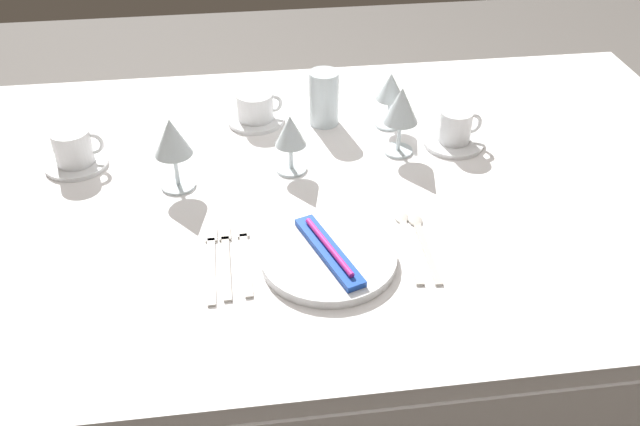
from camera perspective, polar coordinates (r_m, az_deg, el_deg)
The scene contains 20 objects.
ground_plane at distance 1.95m, azimuth 0.34°, elevation -15.71°, with size 6.00×6.00×0.00m, color slate.
dining_table at distance 1.49m, azimuth 0.43°, elevation -0.05°, with size 1.80×1.11×0.74m.
dinner_plate at distance 1.23m, azimuth 0.73°, elevation -3.73°, with size 0.24×0.24×0.02m, color white.
toothbrush_package at distance 1.22m, azimuth 0.74°, elevation -3.13°, with size 0.10×0.21×0.02m.
fork_outer at distance 1.25m, azimuth -6.21°, elevation -3.46°, with size 0.02×0.20×0.00m.
fork_inner at distance 1.25m, azimuth -7.78°, elevation -3.70°, with size 0.02×0.20×0.00m.
fork_salad at distance 1.25m, azimuth -8.98°, elevation -3.91°, with size 0.02×0.21×0.00m.
spoon_soup at distance 1.30m, azimuth 7.20°, elevation -1.94°, with size 0.03×0.21×0.01m.
spoon_dessert at distance 1.30m, azimuth 8.43°, elevation -2.08°, with size 0.03×0.21×0.01m.
saucer_left at distance 1.66m, azimuth -5.32°, elevation 7.69°, with size 0.13×0.13×0.01m, color white.
coffee_cup_left at distance 1.64m, azimuth -5.34°, elevation 8.82°, with size 0.11×0.09×0.06m.
saucer_right at distance 1.58m, azimuth -19.47°, elevation 3.87°, with size 0.13×0.13×0.01m, color white.
coffee_cup_right at distance 1.56m, azimuth -19.72°, elevation 5.20°, with size 0.11×0.08×0.07m.
saucer_far at distance 1.59m, azimuth 10.95°, elevation 5.78°, with size 0.14×0.14×0.01m, color white.
coffee_cup_far at distance 1.57m, azimuth 11.19°, elevation 7.08°, with size 0.10×0.07×0.07m.
wine_glass_centre at distance 1.40m, azimuth -12.15°, elevation 5.91°, with size 0.08×0.08×0.16m.
wine_glass_left at distance 1.49m, azimuth 6.74°, elevation 8.65°, with size 0.08×0.08×0.16m.
wine_glass_right at distance 1.61m, azimuth 5.86°, elevation 10.10°, with size 0.07×0.07×0.13m.
wine_glass_far at distance 1.43m, azimuth -2.46°, elevation 6.56°, with size 0.07×0.07×0.13m.
drink_tumbler at distance 1.62m, azimuth 0.33°, elevation 9.49°, with size 0.07×0.07×0.13m.
Camera 1 is at (-0.17, -1.18, 1.55)m, focal length 38.68 mm.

